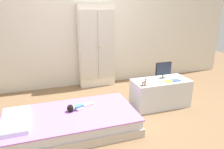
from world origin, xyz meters
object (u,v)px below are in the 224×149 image
(bed, at_px, (71,122))
(book_blue, at_px, (176,80))
(wardrobe, at_px, (97,46))
(tv_monitor, at_px, (163,69))
(book_yellow, at_px, (168,81))
(tv_stand, at_px, (160,93))
(rocking_horse_toy, at_px, (144,82))
(doll, at_px, (76,107))

(bed, bearing_deg, book_blue, 5.98)
(wardrobe, xyz_separation_m, tv_monitor, (0.80, -1.17, -0.21))
(tv_monitor, bearing_deg, book_yellow, -91.69)
(book_yellow, bearing_deg, bed, -173.51)
(book_blue, bearing_deg, tv_monitor, 127.22)
(tv_stand, distance_m, rocking_horse_toy, 0.48)
(rocking_horse_toy, bearing_deg, wardrobe, 104.51)
(book_yellow, bearing_deg, book_blue, 0.00)
(doll, relative_size, book_blue, 2.79)
(bed, distance_m, tv_stand, 1.52)
(bed, xyz_separation_m, tv_stand, (1.49, 0.28, 0.10))
(tv_stand, distance_m, book_blue, 0.32)
(rocking_horse_toy, bearing_deg, doll, -177.45)
(doll, distance_m, book_blue, 1.62)
(wardrobe, distance_m, rocking_horse_toy, 1.46)
(tv_stand, height_order, tv_monitor, tv_monitor)
(bed, bearing_deg, rocking_horse_toy, 6.98)
(bed, distance_m, tv_monitor, 1.67)
(tv_monitor, height_order, rocking_horse_toy, tv_monitor)
(wardrobe, relative_size, rocking_horse_toy, 13.42)
(tv_stand, xyz_separation_m, rocking_horse_toy, (-0.37, -0.14, 0.28))
(tv_stand, bearing_deg, bed, -169.55)
(doll, relative_size, book_yellow, 3.10)
(wardrobe, distance_m, tv_stand, 1.56)
(tv_stand, height_order, book_yellow, book_yellow)
(tv_stand, bearing_deg, doll, -172.55)
(tv_monitor, bearing_deg, bed, -167.43)
(tv_monitor, relative_size, book_yellow, 2.21)
(bed, height_order, book_yellow, book_yellow)
(doll, height_order, book_blue, book_blue)
(tv_monitor, distance_m, book_blue, 0.26)
(tv_monitor, distance_m, book_yellow, 0.23)
(doll, height_order, rocking_horse_toy, rocking_horse_toy)
(bed, height_order, book_blue, book_blue)
(wardrobe, bearing_deg, doll, -115.45)
(wardrobe, relative_size, book_yellow, 13.01)
(wardrobe, distance_m, book_blue, 1.67)
(book_blue, bearing_deg, rocking_horse_toy, -176.01)
(book_yellow, bearing_deg, wardrobe, 120.62)
(doll, bearing_deg, bed, -133.21)
(bed, xyz_separation_m, tv_monitor, (1.57, 0.35, 0.48))
(wardrobe, bearing_deg, book_blue, -55.29)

